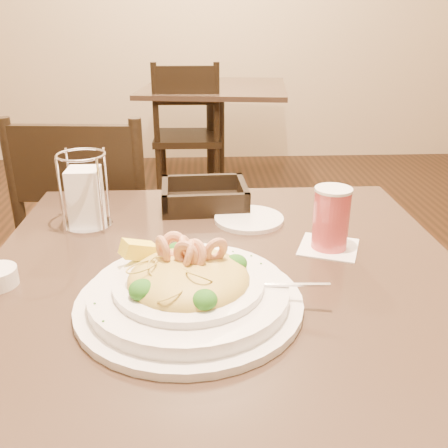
{
  "coord_description": "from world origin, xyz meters",
  "views": [
    {
      "loc": [
        -0.04,
        -0.82,
        1.19
      ],
      "look_at": [
        0.0,
        0.02,
        0.83
      ],
      "focal_mm": 40.0,
      "sensor_mm": 36.0,
      "label": 1
    }
  ],
  "objects_px": {
    "main_table": "(224,370)",
    "napkin_caddy": "(85,196)",
    "dining_chair_far": "(188,132)",
    "drink_glass": "(331,219)",
    "background_table": "(216,122)",
    "dining_chair_near": "(97,242)",
    "bread_basket": "(204,198)",
    "pasta_bowl": "(189,288)",
    "side_plate": "(249,219)"
  },
  "relations": [
    {
      "from": "main_table",
      "to": "napkin_caddy",
      "type": "distance_m",
      "value": 0.48
    },
    {
      "from": "dining_chair_far",
      "to": "napkin_caddy",
      "type": "height_order",
      "value": "dining_chair_far"
    },
    {
      "from": "drink_glass",
      "to": "background_table",
      "type": "bearing_deg",
      "value": 93.47
    },
    {
      "from": "main_table",
      "to": "drink_glass",
      "type": "bearing_deg",
      "value": 18.94
    },
    {
      "from": "dining_chair_near",
      "to": "napkin_caddy",
      "type": "relative_size",
      "value": 5.54
    },
    {
      "from": "bread_basket",
      "to": "background_table",
      "type": "bearing_deg",
      "value": 87.33
    },
    {
      "from": "background_table",
      "to": "pasta_bowl",
      "type": "distance_m",
      "value": 2.64
    },
    {
      "from": "dining_chair_far",
      "to": "napkin_caddy",
      "type": "distance_m",
      "value": 2.11
    },
    {
      "from": "background_table",
      "to": "dining_chair_near",
      "type": "bearing_deg",
      "value": -104.09
    },
    {
      "from": "background_table",
      "to": "main_table",
      "type": "bearing_deg",
      "value": -91.58
    },
    {
      "from": "dining_chair_far",
      "to": "bread_basket",
      "type": "bearing_deg",
      "value": 93.19
    },
    {
      "from": "background_table",
      "to": "side_plate",
      "type": "relative_size",
      "value": 6.38
    },
    {
      "from": "background_table",
      "to": "drink_glass",
      "type": "xyz_separation_m",
      "value": [
        0.15,
        -2.42,
        0.3
      ]
    },
    {
      "from": "dining_chair_near",
      "to": "napkin_caddy",
      "type": "xyz_separation_m",
      "value": [
        0.09,
        -0.47,
        0.33
      ]
    },
    {
      "from": "main_table",
      "to": "dining_chair_near",
      "type": "distance_m",
      "value": 0.78
    },
    {
      "from": "drink_glass",
      "to": "napkin_caddy",
      "type": "relative_size",
      "value": 0.87
    },
    {
      "from": "main_table",
      "to": "dining_chair_far",
      "type": "xyz_separation_m",
      "value": [
        -0.11,
        2.28,
        -0.02
      ]
    },
    {
      "from": "background_table",
      "to": "napkin_caddy",
      "type": "height_order",
      "value": "napkin_caddy"
    },
    {
      "from": "napkin_caddy",
      "to": "drink_glass",
      "type": "bearing_deg",
      "value": -15.23
    },
    {
      "from": "pasta_bowl",
      "to": "drink_glass",
      "type": "distance_m",
      "value": 0.35
    },
    {
      "from": "dining_chair_near",
      "to": "side_plate",
      "type": "relative_size",
      "value": 5.89
    },
    {
      "from": "main_table",
      "to": "dining_chair_far",
      "type": "relative_size",
      "value": 0.97
    },
    {
      "from": "background_table",
      "to": "drink_glass",
      "type": "relative_size",
      "value": 6.91
    },
    {
      "from": "main_table",
      "to": "side_plate",
      "type": "relative_size",
      "value": 5.7
    },
    {
      "from": "side_plate",
      "to": "napkin_caddy",
      "type": "bearing_deg",
      "value": -178.51
    },
    {
      "from": "drink_glass",
      "to": "side_plate",
      "type": "relative_size",
      "value": 0.92
    },
    {
      "from": "dining_chair_near",
      "to": "dining_chair_far",
      "type": "bearing_deg",
      "value": -95.43
    },
    {
      "from": "drink_glass",
      "to": "side_plate",
      "type": "bearing_deg",
      "value": 135.0
    },
    {
      "from": "dining_chair_near",
      "to": "bread_basket",
      "type": "height_order",
      "value": "dining_chair_near"
    },
    {
      "from": "background_table",
      "to": "dining_chair_far",
      "type": "xyz_separation_m",
      "value": [
        -0.18,
        -0.21,
        -0.02
      ]
    },
    {
      "from": "dining_chair_near",
      "to": "pasta_bowl",
      "type": "height_order",
      "value": "dining_chair_near"
    },
    {
      "from": "dining_chair_far",
      "to": "background_table",
      "type": "bearing_deg",
      "value": -130.63
    },
    {
      "from": "pasta_bowl",
      "to": "dining_chair_near",
      "type": "bearing_deg",
      "value": 111.74
    },
    {
      "from": "pasta_bowl",
      "to": "side_plate",
      "type": "relative_size",
      "value": 2.58
    },
    {
      "from": "drink_glass",
      "to": "pasta_bowl",
      "type": "bearing_deg",
      "value": -144.11
    },
    {
      "from": "dining_chair_far",
      "to": "drink_glass",
      "type": "distance_m",
      "value": 2.26
    },
    {
      "from": "main_table",
      "to": "pasta_bowl",
      "type": "relative_size",
      "value": 2.21
    },
    {
      "from": "background_table",
      "to": "dining_chair_near",
      "type": "distance_m",
      "value": 1.87
    },
    {
      "from": "dining_chair_near",
      "to": "drink_glass",
      "type": "distance_m",
      "value": 0.91
    },
    {
      "from": "main_table",
      "to": "background_table",
      "type": "xyz_separation_m",
      "value": [
        0.07,
        2.49,
        0.0
      ]
    },
    {
      "from": "main_table",
      "to": "dining_chair_far",
      "type": "distance_m",
      "value": 2.29
    },
    {
      "from": "drink_glass",
      "to": "bread_basket",
      "type": "bearing_deg",
      "value": 134.83
    },
    {
      "from": "main_table",
      "to": "dining_chair_near",
      "type": "xyz_separation_m",
      "value": [
        -0.39,
        0.68,
        -0.02
      ]
    },
    {
      "from": "dining_chair_near",
      "to": "bread_basket",
      "type": "xyz_separation_m",
      "value": [
        0.35,
        -0.36,
        0.28
      ]
    },
    {
      "from": "background_table",
      "to": "bread_basket",
      "type": "bearing_deg",
      "value": -92.67
    },
    {
      "from": "dining_chair_near",
      "to": "side_plate",
      "type": "xyz_separation_m",
      "value": [
        0.45,
        -0.46,
        0.26
      ]
    },
    {
      "from": "pasta_bowl",
      "to": "side_plate",
      "type": "xyz_separation_m",
      "value": [
        0.13,
        0.35,
        -0.03
      ]
    },
    {
      "from": "dining_chair_far",
      "to": "side_plate",
      "type": "relative_size",
      "value": 5.89
    },
    {
      "from": "dining_chair_far",
      "to": "side_plate",
      "type": "xyz_separation_m",
      "value": [
        0.18,
        -2.06,
        0.26
      ]
    },
    {
      "from": "dining_chair_near",
      "to": "bread_basket",
      "type": "relative_size",
      "value": 4.4
    }
  ]
}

